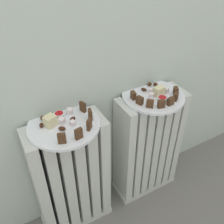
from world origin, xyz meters
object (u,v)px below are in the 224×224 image
(radiator_right, at_px, (147,147))
(jam_bowl_right, at_px, (162,99))
(fork, at_px, (156,92))
(radiator_left, at_px, (72,178))
(jam_bowl_left, at_px, (59,115))
(plate_left, at_px, (64,125))
(plate_right, at_px, (153,96))

(radiator_right, height_order, jam_bowl_right, jam_bowl_right)
(radiator_right, height_order, fork, fork)
(radiator_left, relative_size, jam_bowl_left, 15.36)
(plate_left, xyz_separation_m, jam_bowl_right, (0.43, -0.06, 0.02))
(plate_left, distance_m, fork, 0.45)
(plate_left, height_order, jam_bowl_right, jam_bowl_right)
(plate_right, bearing_deg, radiator_left, -180.00)
(plate_right, distance_m, jam_bowl_left, 0.43)
(jam_bowl_right, relative_size, fork, 0.43)
(radiator_left, xyz_separation_m, jam_bowl_left, (-0.00, 0.04, 0.34))
(plate_left, relative_size, plate_right, 1.00)
(plate_left, relative_size, fork, 2.93)
(radiator_left, relative_size, plate_left, 2.18)
(jam_bowl_right, bearing_deg, radiator_left, 172.00)
(plate_right, distance_m, jam_bowl_right, 0.06)
(jam_bowl_left, height_order, jam_bowl_right, jam_bowl_left)
(radiator_right, xyz_separation_m, plate_right, (0.00, 0.00, 0.32))
(fork, bearing_deg, plate_right, -150.86)
(plate_left, distance_m, jam_bowl_right, 0.43)
(radiator_right, xyz_separation_m, jam_bowl_left, (-0.43, 0.04, 0.34))
(fork, bearing_deg, radiator_right, -150.86)
(jam_bowl_right, bearing_deg, jam_bowl_left, 166.44)
(jam_bowl_left, xyz_separation_m, jam_bowl_right, (0.43, -0.10, -0.00))
(radiator_left, distance_m, radiator_right, 0.43)
(radiator_left, xyz_separation_m, fork, (0.45, 0.01, 0.33))
(radiator_left, height_order, plate_left, plate_left)
(radiator_left, distance_m, fork, 0.56)
(radiator_left, distance_m, jam_bowl_right, 0.55)
(plate_right, height_order, jam_bowl_left, jam_bowl_left)
(radiator_left, bearing_deg, plate_right, 0.00)
(radiator_right, bearing_deg, fork, 29.14)
(plate_left, bearing_deg, jam_bowl_right, -8.00)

